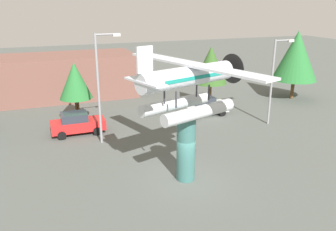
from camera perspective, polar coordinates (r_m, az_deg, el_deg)
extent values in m
plane|color=#515651|center=(21.39, 2.86, -10.23)|extent=(140.00, 140.00, 0.00)
cylinder|color=#386B66|center=(20.49, 2.95, -5.19)|extent=(1.10, 1.10, 4.10)
cylinder|color=silver|center=(18.96, 5.07, 0.54)|extent=(4.78, 2.16, 0.70)
cylinder|color=#333338|center=(19.89, 6.65, 3.74)|extent=(0.13, 0.13, 0.90)
cylinder|color=#333338|center=(18.32, 1.33, 2.59)|extent=(0.13, 0.13, 0.90)
cylinder|color=silver|center=(20.38, 1.20, 1.88)|extent=(4.78, 2.16, 0.70)
cylinder|color=#333338|center=(20.58, 4.68, 4.30)|extent=(0.13, 0.13, 0.90)
cylinder|color=#333338|center=(19.06, -0.60, 3.22)|extent=(0.13, 0.13, 0.90)
cylinder|color=silver|center=(19.21, 3.15, 6.38)|extent=(6.23, 2.98, 1.10)
cube|color=teal|center=(19.34, 3.60, 6.45)|extent=(4.48, 2.44, 0.20)
cone|color=#262628|center=(21.47, 9.70, 7.41)|extent=(0.94, 1.05, 0.88)
cylinder|color=black|center=(21.77, 10.41, 7.52)|extent=(0.60, 1.72, 1.80)
cube|color=silver|center=(19.36, 4.08, 8.29)|extent=(4.29, 10.22, 0.12)
cube|color=silver|center=(17.49, -3.74, 5.51)|extent=(1.54, 2.88, 0.10)
cube|color=silver|center=(17.28, -3.82, 9.07)|extent=(0.89, 0.40, 1.30)
cube|color=red|center=(28.84, -14.42, -1.52)|extent=(4.20, 1.70, 0.80)
cube|color=#2D333D|center=(28.59, -15.03, -0.22)|extent=(2.00, 1.56, 0.64)
cylinder|color=black|center=(28.28, -11.43, -2.55)|extent=(0.64, 0.22, 0.64)
cylinder|color=black|center=(29.96, -12.01, -1.40)|extent=(0.64, 0.22, 0.64)
cylinder|color=black|center=(28.04, -16.88, -3.18)|extent=(0.64, 0.22, 0.64)
cylinder|color=black|center=(29.73, -17.14, -1.98)|extent=(0.64, 0.22, 0.64)
cube|color=white|center=(32.69, 6.05, 1.31)|extent=(4.20, 1.70, 0.80)
cube|color=#2D333D|center=(32.38, 5.70, 2.49)|extent=(2.00, 1.56, 0.64)
cylinder|color=black|center=(32.66, 8.85, 0.44)|extent=(0.64, 0.22, 0.64)
cylinder|color=black|center=(34.17, 7.39, 1.31)|extent=(0.64, 0.22, 0.64)
cylinder|color=black|center=(31.48, 4.55, -0.08)|extent=(0.64, 0.22, 0.64)
cylinder|color=black|center=(33.03, 3.24, 0.84)|extent=(0.64, 0.22, 0.64)
cylinder|color=gray|center=(25.70, -11.26, 4.02)|extent=(0.18, 0.18, 8.05)
cylinder|color=gray|center=(25.18, -9.98, 12.89)|extent=(1.60, 0.12, 0.12)
cube|color=silver|center=(25.33, -8.38, 12.89)|extent=(0.50, 0.28, 0.20)
cylinder|color=gray|center=(30.66, 16.50, 5.08)|extent=(0.18, 0.18, 7.19)
cylinder|color=gray|center=(30.59, 18.32, 11.54)|extent=(1.60, 0.12, 0.12)
cube|color=silver|center=(31.03, 19.35, 11.43)|extent=(0.50, 0.28, 0.20)
cube|color=brown|center=(40.11, -15.98, 6.22)|extent=(14.38, 6.78, 4.62)
cylinder|color=brown|center=(31.29, -14.51, 0.79)|extent=(0.36, 0.36, 2.22)
cone|color=#287033|center=(30.63, -14.90, 5.53)|extent=(2.77, 2.77, 3.08)
cylinder|color=brown|center=(34.44, 6.78, 3.16)|extent=(0.36, 0.36, 2.60)
cone|color=#335B23|center=(33.77, 6.97, 8.19)|extent=(3.18, 3.18, 3.53)
cylinder|color=brown|center=(40.28, 19.59, 4.07)|extent=(0.36, 0.36, 2.10)
cone|color=#287033|center=(39.61, 20.15, 9.16)|extent=(4.64, 4.64, 5.15)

